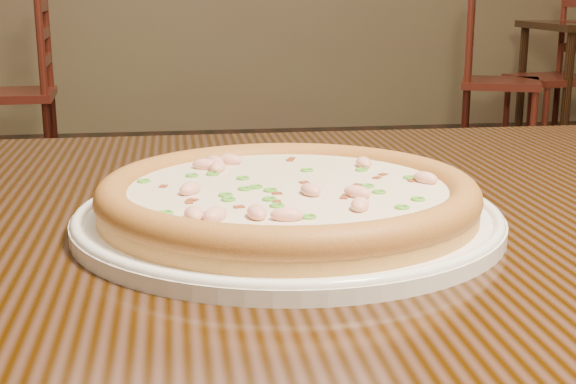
{
  "coord_description": "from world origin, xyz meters",
  "views": [
    {
      "loc": [
        -0.24,
        -0.95,
        0.95
      ],
      "look_at": [
        -0.15,
        -0.3,
        0.78
      ],
      "focal_mm": 50.0,
      "sensor_mm": 36.0,
      "label": 1
    }
  ],
  "objects": [
    {
      "name": "chair_d",
      "position": [
        2.01,
        3.46,
        0.44
      ],
      "size": [
        0.5,
        0.5,
        0.95
      ],
      "color": "#551F17",
      "rests_on": "ground"
    },
    {
      "name": "chair_c",
      "position": [
        1.52,
        3.33,
        0.44
      ],
      "size": [
        0.55,
        0.55,
        0.95
      ],
      "color": "#551F17",
      "rests_on": "ground"
    },
    {
      "name": "pizza",
      "position": [
        -0.15,
        -0.3,
        0.78
      ],
      "size": [
        0.32,
        0.32,
        0.03
      ],
      "color": "#C28E46",
      "rests_on": "plate"
    },
    {
      "name": "plate",
      "position": [
        -0.15,
        -0.3,
        0.76
      ],
      "size": [
        0.36,
        0.36,
        0.02
      ],
      "color": "white",
      "rests_on": "hero_table"
    },
    {
      "name": "chair_b",
      "position": [
        -0.98,
        3.18,
        0.44
      ],
      "size": [
        0.44,
        0.44,
        0.95
      ],
      "color": "#551F17",
      "rests_on": "ground"
    },
    {
      "name": "hero_table",
      "position": [
        -0.03,
        -0.25,
        0.65
      ],
      "size": [
        1.2,
        0.8,
        0.75
      ],
      "color": "black",
      "rests_on": "ground"
    }
  ]
}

